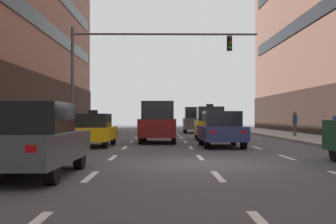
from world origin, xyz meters
name	(u,v)px	position (x,y,z in m)	size (l,w,h in m)	color
ground_plane	(206,163)	(0.00, 0.00, 0.00)	(120.00, 120.00, 0.00)	#424247
lane_stripe_l1_s3	(90,176)	(-3.01, -3.00, 0.00)	(0.16, 2.00, 0.01)	silver
lane_stripe_l1_s4	(113,157)	(-3.01, 2.00, 0.00)	(0.16, 2.00, 0.01)	silver
lane_stripe_l1_s5	(125,148)	(-3.01, 7.00, 0.00)	(0.16, 2.00, 0.01)	silver
lane_stripe_l1_s6	(132,142)	(-3.01, 12.00, 0.00)	(0.16, 2.00, 0.01)	silver
lane_stripe_l1_s7	(137,138)	(-3.01, 17.00, 0.00)	(0.16, 2.00, 0.01)	silver
lane_stripe_l1_s8	(140,135)	(-3.01, 22.00, 0.00)	(0.16, 2.00, 0.01)	silver
lane_stripe_l1_s9	(143,132)	(-3.01, 27.00, 0.00)	(0.16, 2.00, 0.01)	silver
lane_stripe_l1_s10	(145,131)	(-3.01, 32.00, 0.00)	(0.16, 2.00, 0.01)	silver
lane_stripe_l2_s3	(218,176)	(0.00, -3.00, 0.00)	(0.16, 2.00, 0.01)	silver
lane_stripe_l2_s4	(200,157)	(0.00, 2.00, 0.00)	(0.16, 2.00, 0.01)	silver
lane_stripe_l2_s5	(191,148)	(0.00, 7.00, 0.00)	(0.16, 2.00, 0.01)	silver
lane_stripe_l2_s6	(185,142)	(0.00, 12.00, 0.00)	(0.16, 2.00, 0.01)	silver
lane_stripe_l2_s7	(181,138)	(0.00, 17.00, 0.00)	(0.16, 2.00, 0.01)	silver
lane_stripe_l2_s8	(178,135)	(0.00, 22.00, 0.00)	(0.16, 2.00, 0.01)	silver
lane_stripe_l2_s9	(176,132)	(0.00, 27.00, 0.00)	(0.16, 2.00, 0.01)	silver
lane_stripe_l2_s10	(175,131)	(0.00, 32.00, 0.00)	(0.16, 2.00, 0.01)	silver
lane_stripe_l3_s4	(287,157)	(3.01, 2.00, 0.00)	(0.16, 2.00, 0.01)	silver
lane_stripe_l3_s5	(257,148)	(3.01, 7.00, 0.00)	(0.16, 2.00, 0.01)	silver
lane_stripe_l3_s6	(238,142)	(3.01, 12.00, 0.00)	(0.16, 2.00, 0.01)	silver
lane_stripe_l3_s7	(226,138)	(3.01, 17.00, 0.00)	(0.16, 2.00, 0.01)	silver
lane_stripe_l3_s8	(217,135)	(3.01, 22.00, 0.00)	(0.16, 2.00, 0.01)	silver
lane_stripe_l3_s9	(210,132)	(3.01, 27.00, 0.00)	(0.16, 2.00, 0.01)	silver
lane_stripe_l3_s10	(205,131)	(3.01, 32.00, 0.00)	(0.16, 2.00, 0.01)	silver
car_driving_0	(31,140)	(-4.42, -2.92, 0.86)	(2.04, 4.70, 1.75)	black
car_driving_1	(194,120)	(1.55, 26.12, 1.11)	(2.02, 4.66, 2.24)	black
car_driving_2	(158,122)	(-1.51, 11.12, 1.11)	(2.05, 4.66, 2.23)	black
taxi_driving_3	(93,130)	(-4.55, 7.86, 0.77)	(1.87, 4.20, 1.72)	black
taxi_driving_4	(160,124)	(-1.44, 23.23, 0.83)	(1.91, 4.52, 1.88)	black
car_driving_5	(221,129)	(1.45, 7.47, 0.82)	(1.89, 4.45, 1.66)	black
taxi_driving_6	(210,123)	(1.63, 14.22, 1.00)	(1.86, 4.21, 2.18)	black
traffic_signal_0	(131,59)	(-3.06, 12.33, 4.71)	(10.66, 0.35, 6.40)	#4C4C51
pedestrian_1	(295,122)	(7.35, 15.82, 1.09)	(0.22, 0.53, 1.64)	brown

